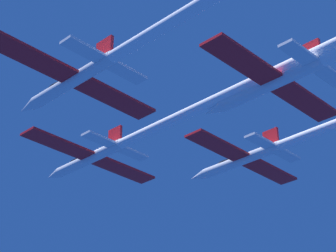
{
  "coord_description": "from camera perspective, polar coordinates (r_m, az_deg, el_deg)",
  "views": [
    {
      "loc": [
        -41.76,
        -51.92,
        -31.32
      ],
      "look_at": [
        -0.19,
        -11.75,
        0.03
      ],
      "focal_mm": 68.71,
      "sensor_mm": 36.0,
      "label": 1
    }
  ],
  "objects": [
    {
      "name": "jet_lead",
      "position": [
        63.21,
        2.7,
        1.62
      ],
      "size": [
        17.87,
        58.06,
        2.96
      ],
      "color": "white"
    }
  ]
}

